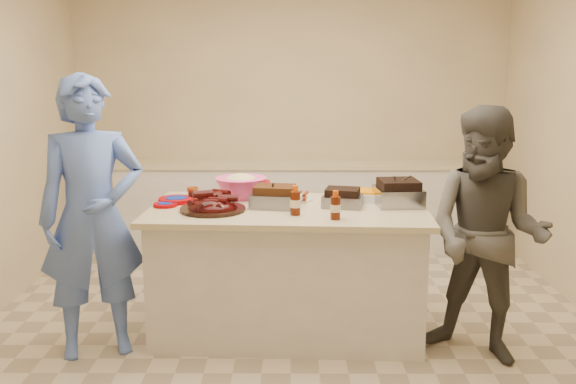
{
  "coord_description": "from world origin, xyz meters",
  "views": [
    {
      "loc": [
        0.0,
        -4.27,
        1.9
      ],
      "look_at": [
        -0.02,
        0.1,
        1.01
      ],
      "focal_mm": 40.0,
      "sensor_mm": 36.0,
      "label": 1
    }
  ],
  "objects_px": {
    "roasting_pan": "(398,205)",
    "mustard_bottle": "(270,199)",
    "coleslaw_bowl": "(241,198)",
    "plastic_cup": "(193,198)",
    "rib_platter": "(213,211)",
    "guest_blue": "(100,350)",
    "bbq_bottle_a": "(295,215)",
    "bbq_bottle_b": "(335,219)",
    "guest_gray": "(479,356)",
    "island": "(288,330)"
  },
  "relations": [
    {
      "from": "guest_gray",
      "to": "rib_platter",
      "type": "bearing_deg",
      "value": -157.63
    },
    {
      "from": "roasting_pan",
      "to": "plastic_cup",
      "type": "relative_size",
      "value": 3.51
    },
    {
      "from": "roasting_pan",
      "to": "plastic_cup",
      "type": "distance_m",
      "value": 1.5
    },
    {
      "from": "coleslaw_bowl",
      "to": "bbq_bottle_a",
      "type": "height_order",
      "value": "coleslaw_bowl"
    },
    {
      "from": "bbq_bottle_a",
      "to": "plastic_cup",
      "type": "bearing_deg",
      "value": 145.45
    },
    {
      "from": "guest_blue",
      "to": "guest_gray",
      "type": "relative_size",
      "value": 1.12
    },
    {
      "from": "rib_platter",
      "to": "mustard_bottle",
      "type": "relative_size",
      "value": 4.17
    },
    {
      "from": "roasting_pan",
      "to": "mustard_bottle",
      "type": "relative_size",
      "value": 2.92
    },
    {
      "from": "island",
      "to": "mustard_bottle",
      "type": "bearing_deg",
      "value": 118.49
    },
    {
      "from": "coleslaw_bowl",
      "to": "bbq_bottle_b",
      "type": "distance_m",
      "value": 0.93
    },
    {
      "from": "rib_platter",
      "to": "plastic_cup",
      "type": "distance_m",
      "value": 0.45
    },
    {
      "from": "bbq_bottle_a",
      "to": "roasting_pan",
      "type": "bearing_deg",
      "value": 22.17
    },
    {
      "from": "rib_platter",
      "to": "roasting_pan",
      "type": "distance_m",
      "value": 1.3
    },
    {
      "from": "bbq_bottle_b",
      "to": "bbq_bottle_a",
      "type": "bearing_deg",
      "value": 154.72
    },
    {
      "from": "mustard_bottle",
      "to": "bbq_bottle_b",
      "type": "bearing_deg",
      "value": -54.45
    },
    {
      "from": "island",
      "to": "mustard_bottle",
      "type": "xyz_separation_m",
      "value": [
        -0.13,
        0.28,
        0.91
      ]
    },
    {
      "from": "roasting_pan",
      "to": "island",
      "type": "bearing_deg",
      "value": -178.79
    },
    {
      "from": "guest_gray",
      "to": "island",
      "type": "bearing_deg",
      "value": -165.73
    },
    {
      "from": "island",
      "to": "guest_blue",
      "type": "xyz_separation_m",
      "value": [
        -1.26,
        -0.33,
        0.0
      ]
    },
    {
      "from": "island",
      "to": "coleslaw_bowl",
      "type": "height_order",
      "value": "coleslaw_bowl"
    },
    {
      "from": "bbq_bottle_a",
      "to": "bbq_bottle_b",
      "type": "bearing_deg",
      "value": -25.28
    },
    {
      "from": "roasting_pan",
      "to": "rib_platter",
      "type": "bearing_deg",
      "value": -176.82
    },
    {
      "from": "bbq_bottle_a",
      "to": "bbq_bottle_b",
      "type": "height_order",
      "value": "bbq_bottle_a"
    },
    {
      "from": "roasting_pan",
      "to": "mustard_bottle",
      "type": "distance_m",
      "value": 0.93
    },
    {
      "from": "bbq_bottle_b",
      "to": "guest_gray",
      "type": "height_order",
      "value": "bbq_bottle_b"
    },
    {
      "from": "rib_platter",
      "to": "mustard_bottle",
      "type": "height_order",
      "value": "rib_platter"
    },
    {
      "from": "island",
      "to": "guest_blue",
      "type": "height_order",
      "value": "island"
    },
    {
      "from": "bbq_bottle_b",
      "to": "guest_blue",
      "type": "height_order",
      "value": "bbq_bottle_b"
    },
    {
      "from": "bbq_bottle_b",
      "to": "guest_gray",
      "type": "xyz_separation_m",
      "value": [
        0.95,
        -0.08,
        -0.91
      ]
    },
    {
      "from": "bbq_bottle_a",
      "to": "guest_gray",
      "type": "relative_size",
      "value": 0.12
    },
    {
      "from": "rib_platter",
      "to": "guest_gray",
      "type": "xyz_separation_m",
      "value": [
        1.77,
        -0.31,
        -0.91
      ]
    },
    {
      "from": "coleslaw_bowl",
      "to": "rib_platter",
      "type": "bearing_deg",
      "value": -110.89
    },
    {
      "from": "bbq_bottle_a",
      "to": "coleslaw_bowl",
      "type": "bearing_deg",
      "value": 126.76
    },
    {
      "from": "guest_blue",
      "to": "coleslaw_bowl",
      "type": "bearing_deg",
      "value": 16.19
    },
    {
      "from": "mustard_bottle",
      "to": "guest_blue",
      "type": "bearing_deg",
      "value": -151.58
    },
    {
      "from": "island",
      "to": "guest_gray",
      "type": "distance_m",
      "value": 1.32
    },
    {
      "from": "mustard_bottle",
      "to": "guest_gray",
      "type": "distance_m",
      "value": 1.8
    },
    {
      "from": "plastic_cup",
      "to": "guest_blue",
      "type": "distance_m",
      "value": 1.24
    },
    {
      "from": "roasting_pan",
      "to": "bbq_bottle_a",
      "type": "height_order",
      "value": "bbq_bottle_a"
    },
    {
      "from": "island",
      "to": "guest_gray",
      "type": "bearing_deg",
      "value": -15.19
    },
    {
      "from": "rib_platter",
      "to": "guest_gray",
      "type": "relative_size",
      "value": 0.27
    },
    {
      "from": "bbq_bottle_b",
      "to": "mustard_bottle",
      "type": "xyz_separation_m",
      "value": [
        -0.44,
        0.61,
        0.0
      ]
    },
    {
      "from": "plastic_cup",
      "to": "roasting_pan",
      "type": "bearing_deg",
      "value": -8.61
    },
    {
      "from": "coleslaw_bowl",
      "to": "plastic_cup",
      "type": "relative_size",
      "value": 4.31
    },
    {
      "from": "rib_platter",
      "to": "coleslaw_bowl",
      "type": "xyz_separation_m",
      "value": [
        0.16,
        0.42,
        0.0
      ]
    },
    {
      "from": "bbq_bottle_b",
      "to": "plastic_cup",
      "type": "relative_size",
      "value": 2.1
    },
    {
      "from": "coleslaw_bowl",
      "to": "mustard_bottle",
      "type": "relative_size",
      "value": 3.58
    },
    {
      "from": "rib_platter",
      "to": "bbq_bottle_a",
      "type": "xyz_separation_m",
      "value": [
        0.56,
        -0.12,
        0.0
      ]
    },
    {
      "from": "rib_platter",
      "to": "mustard_bottle",
      "type": "distance_m",
      "value": 0.53
    },
    {
      "from": "roasting_pan",
      "to": "mustard_bottle",
      "type": "xyz_separation_m",
      "value": [
        -0.91,
        0.19,
        0.0
      ]
    }
  ]
}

